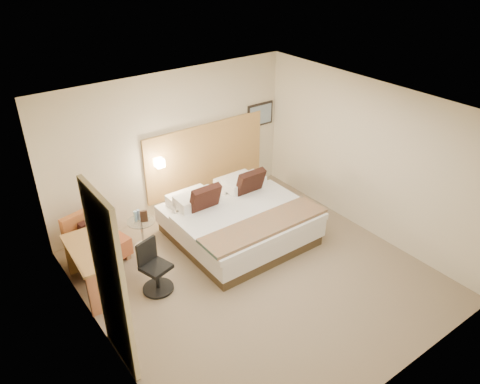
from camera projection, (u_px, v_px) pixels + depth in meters
floor at (256, 276)px, 7.37m from camera, size 4.80×5.00×0.02m
ceiling at (260, 111)px, 6.03m from camera, size 4.80×5.00×0.02m
wall_back at (172, 145)px, 8.46m from camera, size 4.80×0.02×2.70m
wall_front at (405, 299)px, 4.95m from camera, size 4.80×0.02×2.70m
wall_left at (96, 264)px, 5.45m from camera, size 0.02×5.00×2.70m
wall_right at (369, 159)px, 7.95m from camera, size 0.02×5.00×2.70m
headboard_panel at (206, 156)px, 8.99m from camera, size 2.60×0.04×1.30m
art_frame at (260, 115)px, 9.41m from camera, size 0.62×0.03×0.47m
art_canvas at (261, 115)px, 9.40m from camera, size 0.54×0.01×0.39m
lamp_arm at (158, 162)px, 8.31m from camera, size 0.02×0.12×0.02m
lamp_shade at (159, 163)px, 8.27m from camera, size 0.15×0.15×0.15m
curtain at (110, 283)px, 5.37m from camera, size 0.06×0.90×2.42m
bottle_a at (135, 216)px, 7.75m from camera, size 0.07×0.07×0.19m
bottle_b at (138, 215)px, 7.79m from camera, size 0.07×0.07×0.19m
menu_folder at (144, 216)px, 7.73m from camera, size 0.13×0.09×0.20m
bed at (238, 220)px, 8.11m from camera, size 2.23×2.13×1.07m
lounge_chair at (96, 242)px, 7.56m from camera, size 0.94×0.87×0.85m
side_table at (142, 232)px, 7.90m from camera, size 0.59×0.59×0.52m
desk at (93, 257)px, 6.83m from camera, size 0.60×1.21×0.74m
desk_chair at (154, 271)px, 6.93m from camera, size 0.58×0.58×0.82m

